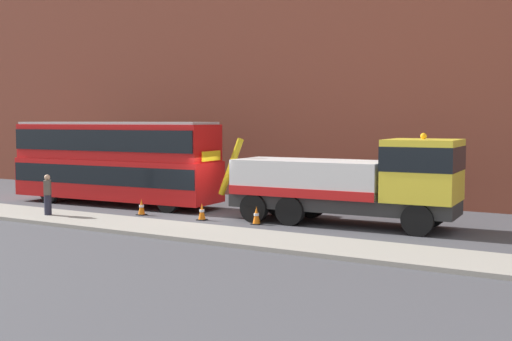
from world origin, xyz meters
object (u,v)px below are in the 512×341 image
recovery_tow_truck (353,181)px  pedestrian_onlooker (48,195)px  traffic_cone_midway (202,212)px  traffic_cone_near_truck (256,216)px  traffic_cone_near_bus (142,207)px  double_decker_bus (115,159)px

recovery_tow_truck → pedestrian_onlooker: 12.73m
traffic_cone_midway → traffic_cone_near_truck: size_ratio=1.00×
traffic_cone_near_bus → traffic_cone_near_truck: same height
recovery_tow_truck → traffic_cone_midway: (-5.88, -1.90, -1.42)m
recovery_tow_truck → double_decker_bus: size_ratio=0.92×
traffic_cone_near_truck → traffic_cone_midway: bearing=-174.8°
recovery_tow_truck → traffic_cone_near_bus: bearing=-169.9°
pedestrian_onlooker → traffic_cone_near_bus: bearing=5.2°
pedestrian_onlooker → traffic_cone_midway: (5.91, 2.87, -0.64)m
traffic_cone_near_bus → recovery_tow_truck: bearing=12.8°
double_decker_bus → traffic_cone_near_bus: double_decker_bus is taller
recovery_tow_truck → traffic_cone_midway: recovery_tow_truck is taller
double_decker_bus → traffic_cone_near_truck: (8.97, -1.65, -1.89)m
traffic_cone_near_truck → recovery_tow_truck: bearing=26.2°
traffic_cone_near_bus → traffic_cone_midway: (3.11, 0.15, 0.00)m
recovery_tow_truck → double_decker_bus: 12.37m
double_decker_bus → traffic_cone_midway: (6.49, -1.87, -1.89)m
traffic_cone_near_bus → traffic_cone_near_truck: bearing=3.9°
double_decker_bus → traffic_cone_midway: double_decker_bus is taller
traffic_cone_midway → traffic_cone_near_truck: bearing=5.2°
pedestrian_onlooker → traffic_cone_near_bus: 3.95m
double_decker_bus → pedestrian_onlooker: bearing=-85.7°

